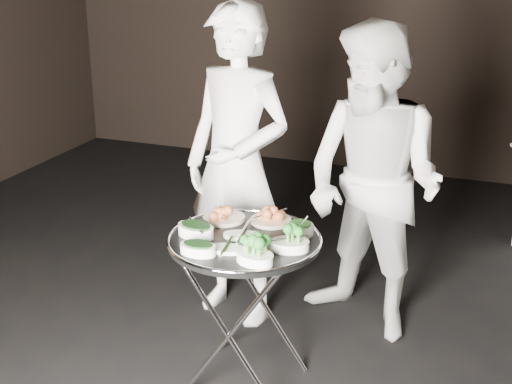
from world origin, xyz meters
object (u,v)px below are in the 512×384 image
(tray_stand, at_px, (245,306))
(serving_tray, at_px, (244,240))
(waiter_left, at_px, (237,167))
(waiter_right, at_px, (373,185))

(tray_stand, height_order, serving_tray, serving_tray)
(tray_stand, relative_size, waiter_left, 0.43)
(waiter_left, bearing_deg, tray_stand, -50.56)
(serving_tray, distance_m, waiter_right, 0.86)
(waiter_right, bearing_deg, serving_tray, -95.57)
(tray_stand, bearing_deg, waiter_left, 114.82)
(waiter_left, distance_m, waiter_right, 0.74)
(tray_stand, bearing_deg, waiter_right, 59.70)
(serving_tray, height_order, waiter_right, waiter_right)
(serving_tray, relative_size, waiter_left, 0.40)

